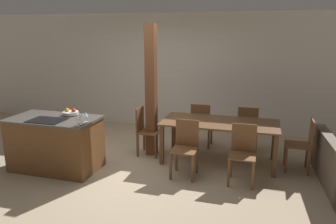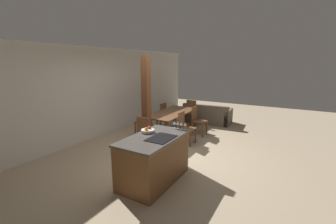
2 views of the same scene
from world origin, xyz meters
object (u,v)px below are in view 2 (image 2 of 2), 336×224
kitchen_island (154,159)px  wine_glass_far (178,123)px  wine_glass_end (174,123)px  dining_chair_far_right (160,115)px  wine_glass_near (185,124)px  timber_post (146,104)px  fruit_bowl (148,130)px  dining_chair_far_left (145,121)px  wine_glass_middle (182,124)px  dining_table (171,115)px  dining_chair_near_right (198,120)px  dining_chair_foot_end (190,112)px  dining_chair_head_end (146,132)px  couch (207,116)px  dining_chair_near_left (185,127)px

kitchen_island → wine_glass_far: bearing=-14.4°
wine_glass_end → dining_chair_far_right: size_ratio=0.17×
wine_glass_near → timber_post: size_ratio=0.06×
fruit_bowl → dining_chair_far_left: 2.54m
wine_glass_middle → dining_table: 2.38m
dining_chair_near_right → dining_chair_foot_end: size_ratio=1.00×
wine_glass_middle → dining_chair_head_end: (0.57, 1.32, -0.54)m
kitchen_island → couch: bearing=7.7°
wine_glass_near → couch: bearing=13.6°
wine_glass_far → dining_chair_far_right: wine_glass_far is taller
dining_chair_head_end → dining_chair_near_right: bearing=-110.5°
couch → timber_post: timber_post is taller
wine_glass_near → timber_post: timber_post is taller
wine_glass_middle → dining_chair_near_left: 1.71m
wine_glass_end → timber_post: bearing=60.4°
wine_glass_far → wine_glass_end: same height
dining_table → dining_chair_far_right: 0.84m
wine_glass_middle → dining_chair_near_left: size_ratio=0.17×
wine_glass_near → wine_glass_far: 0.17m
wine_glass_far → dining_chair_far_left: bearing=52.1°
dining_chair_near_left → dining_chair_head_end: same height
wine_glass_far → timber_post: timber_post is taller
dining_chair_far_left → dining_chair_far_right: (0.91, 0.00, 0.00)m
wine_glass_near → timber_post: 1.60m
dining_chair_head_end → dining_chair_far_left: bearing=-53.4°
wine_glass_near → dining_chair_far_right: 3.23m
dining_chair_near_left → timber_post: size_ratio=0.37×
fruit_bowl → wine_glass_end: bearing=-34.3°
wine_glass_far → kitchen_island: bearing=165.6°
fruit_bowl → dining_chair_far_right: fruit_bowl is taller
dining_table → timber_post: (-1.28, 0.03, 0.55)m
wine_glass_end → dining_chair_near_right: (2.40, 0.46, -0.54)m
dining_table → dining_chair_near_right: bearing=-56.6°
kitchen_island → dining_chair_near_right: 3.09m
wine_glass_near → dining_chair_near_left: wine_glass_near is taller
wine_glass_near → couch: 4.20m
wine_glass_middle → timber_post: bearing=63.5°
kitchen_island → timber_post: (1.34, 1.10, 0.76)m
wine_glass_far → dining_table: 2.34m
wine_glass_near → kitchen_island: bearing=153.1°
dining_table → dining_chair_far_left: dining_chair_far_left is taller
wine_glass_far → fruit_bowl: bearing=139.6°
wine_glass_end → wine_glass_middle: bearing=-90.0°
fruit_bowl → wine_glass_far: wine_glass_far is taller
wine_glass_middle → dining_chair_near_right: (2.40, 0.63, -0.54)m
fruit_bowl → wine_glass_far: (0.49, -0.42, 0.08)m
kitchen_island → dining_table: bearing=22.1°
kitchen_island → timber_post: bearing=39.4°
fruit_bowl → dining_chair_head_end: 1.42m
wine_glass_far → dining_chair_far_right: bearing=38.6°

